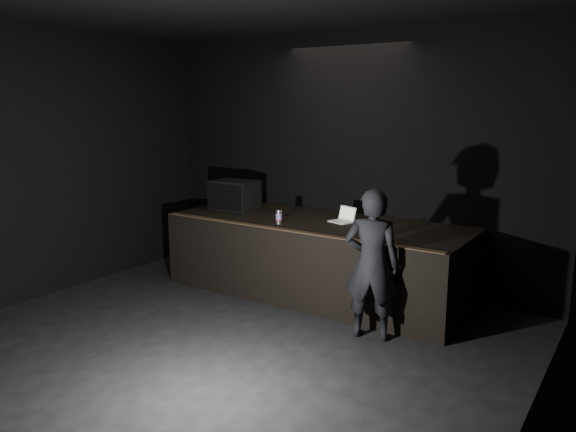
# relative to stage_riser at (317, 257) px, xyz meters

# --- Properties ---
(ground) EXTENTS (7.00, 7.00, 0.00)m
(ground) POSITION_rel_stage_riser_xyz_m (0.00, -2.73, -0.50)
(ground) COLOR black
(ground) RESTS_ON ground
(room_walls) EXTENTS (6.10, 7.10, 3.52)m
(room_walls) POSITION_rel_stage_riser_xyz_m (0.00, -2.73, 1.52)
(room_walls) COLOR black
(room_walls) RESTS_ON ground
(stage_riser) EXTENTS (4.00, 1.50, 1.00)m
(stage_riser) POSITION_rel_stage_riser_xyz_m (0.00, 0.00, 0.00)
(stage_riser) COLOR black
(stage_riser) RESTS_ON ground
(riser_lip) EXTENTS (3.92, 0.10, 0.01)m
(riser_lip) POSITION_rel_stage_riser_xyz_m (0.00, -0.71, 0.51)
(riser_lip) COLOR brown
(riser_lip) RESTS_ON stage_riser
(stage_monitor) EXTENTS (0.65, 0.47, 0.43)m
(stage_monitor) POSITION_rel_stage_riser_xyz_m (-1.42, 0.01, 0.72)
(stage_monitor) COLOR black
(stage_monitor) RESTS_ON stage_riser
(cable) EXTENTS (0.99, 0.08, 0.02)m
(cable) POSITION_rel_stage_riser_xyz_m (-1.02, 0.11, 0.51)
(cable) COLOR black
(cable) RESTS_ON stage_riser
(laptop) EXTENTS (0.35, 0.33, 0.20)m
(laptop) POSITION_rel_stage_riser_xyz_m (0.32, 0.12, 0.55)
(laptop) COLOR white
(laptop) RESTS_ON stage_riser
(beer_can) EXTENTS (0.08, 0.08, 0.18)m
(beer_can) POSITION_rel_stage_riser_xyz_m (-0.31, -0.45, 0.59)
(beer_can) COLOR silver
(beer_can) RESTS_ON stage_riser
(plastic_cup) EXTENTS (0.07, 0.07, 0.09)m
(plastic_cup) POSITION_rel_stage_riser_xyz_m (1.02, -0.19, 0.55)
(plastic_cup) COLOR white
(plastic_cup) RESTS_ON stage_riser
(wii_remote) EXTENTS (0.07, 0.14, 0.03)m
(wii_remote) POSITION_rel_stage_riser_xyz_m (1.14, -0.65, 0.51)
(wii_remote) COLOR white
(wii_remote) RESTS_ON stage_riser
(person) EXTENTS (0.69, 0.54, 1.66)m
(person) POSITION_rel_stage_riser_xyz_m (1.23, -0.95, 0.33)
(person) COLOR black
(person) RESTS_ON ground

